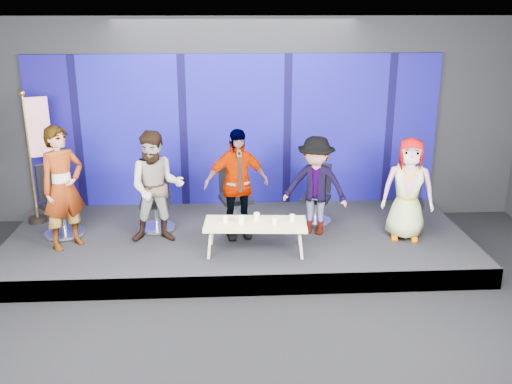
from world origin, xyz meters
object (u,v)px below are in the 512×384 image
(chair_b, at_px, (156,208))
(panelist_e, at_px, (408,189))
(panelist_a, at_px, (63,188))
(flag_stand, at_px, (37,154))
(panelist_b, at_px, (157,187))
(chair_a, at_px, (61,212))
(mug_e, at_px, (292,218))
(mug_c, at_px, (257,216))
(chair_e, at_px, (408,208))
(chair_c, at_px, (235,204))
(panelist_c, at_px, (236,184))
(coffee_table, at_px, (255,225))
(mug_b, at_px, (241,220))
(mug_a, at_px, (225,219))
(mug_d, at_px, (275,221))
(panelist_d, at_px, (315,186))
(chair_d, at_px, (316,203))

(chair_b, relative_size, panelist_e, 0.67)
(panelist_a, height_order, flag_stand, flag_stand)
(panelist_b, bearing_deg, panelist_e, -3.96)
(chair_a, xyz_separation_m, mug_e, (3.45, -0.78, 0.13))
(mug_c, bearing_deg, chair_e, 16.69)
(chair_a, relative_size, chair_b, 1.07)
(chair_c, distance_m, panelist_c, 0.71)
(coffee_table, bearing_deg, mug_b, -175.38)
(coffee_table, relative_size, flag_stand, 0.69)
(chair_e, height_order, mug_c, chair_e)
(mug_a, height_order, mug_d, same)
(coffee_table, height_order, mug_d, mug_d)
(coffee_table, bearing_deg, panelist_a, 172.41)
(panelist_c, distance_m, mug_d, 0.91)
(chair_b, xyz_separation_m, panelist_e, (3.79, -0.60, 0.43))
(chair_e, bearing_deg, panelist_d, -159.09)
(chair_b, distance_m, mug_c, 1.76)
(mug_a, bearing_deg, mug_c, 8.59)
(panelist_a, bearing_deg, chair_c, -27.59)
(panelist_b, height_order, mug_d, panelist_b)
(chair_c, height_order, mug_a, chair_c)
(mug_d, height_order, flag_stand, flag_stand)
(mug_e, bearing_deg, mug_a, 179.49)
(panelist_b, distance_m, chair_e, 3.93)
(chair_e, relative_size, mug_e, 10.46)
(chair_b, bearing_deg, chair_d, 1.57)
(panelist_d, xyz_separation_m, mug_d, (-0.68, -0.74, -0.27))
(chair_c, bearing_deg, panelist_e, -29.11)
(panelist_b, distance_m, mug_a, 1.14)
(chair_d, bearing_deg, chair_e, 9.28)
(panelist_a, relative_size, mug_c, 17.79)
(chair_a, xyz_separation_m, panelist_d, (3.87, -0.15, 0.40))
(panelist_a, relative_size, mug_a, 21.11)
(panelist_e, height_order, mug_b, panelist_e)
(chair_e, xyz_separation_m, flag_stand, (-5.83, 0.55, 0.82))
(mug_a, xyz_separation_m, mug_c, (0.45, 0.07, 0.01))
(chair_c, bearing_deg, mug_e, -66.65)
(chair_c, bearing_deg, panelist_c, -102.09)
(chair_a, distance_m, chair_e, 5.39)
(mug_b, relative_size, mug_c, 1.07)
(chair_c, distance_m, mug_b, 1.12)
(chair_c, relative_size, mug_b, 9.62)
(chair_b, xyz_separation_m, chair_e, (3.97, -0.13, -0.03))
(panelist_e, height_order, mug_c, panelist_e)
(mug_a, bearing_deg, panelist_e, 7.01)
(mug_c, height_order, flag_stand, flag_stand)
(chair_b, height_order, panelist_b, panelist_b)
(chair_a, relative_size, mug_c, 10.98)
(panelist_b, relative_size, mug_e, 18.30)
(chair_b, distance_m, mug_e, 2.24)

